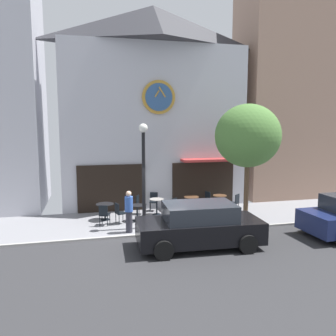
{
  "coord_description": "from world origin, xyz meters",
  "views": [
    {
      "loc": [
        -2.72,
        -12.37,
        4.31
      ],
      "look_at": [
        0.69,
        2.03,
        2.33
      ],
      "focal_mm": 36.2,
      "sensor_mm": 36.0,
      "label": 1
    }
  ],
  "objects_px": {
    "cafe_table_center_left": "(105,208)",
    "cafe_chair_near_tree": "(119,212)",
    "cafe_table_center_right": "(220,200)",
    "pedestrian_blue": "(129,211)",
    "street_lamp": "(144,176)",
    "cafe_chair_facing_street": "(104,213)",
    "cafe_chair_mid_row": "(173,206)",
    "cafe_chair_left_end": "(154,200)",
    "street_tree": "(248,136)",
    "cafe_table_center": "(191,201)",
    "cafe_chair_facing_wall": "(235,202)",
    "cafe_chair_near_lamp": "(206,199)",
    "cafe_chair_under_awning": "(139,203)",
    "cafe_table_leftmost": "(137,210)",
    "cafe_table_near_curb": "(157,204)",
    "parked_car_black": "(199,226)"
  },
  "relations": [
    {
      "from": "cafe_chair_left_end",
      "to": "cafe_chair_near_lamp",
      "type": "distance_m",
      "value": 2.62
    },
    {
      "from": "cafe_table_leftmost",
      "to": "cafe_chair_under_awning",
      "type": "height_order",
      "value": "cafe_chair_under_awning"
    },
    {
      "from": "street_lamp",
      "to": "pedestrian_blue",
      "type": "xyz_separation_m",
      "value": [
        -0.67,
        -0.41,
        -1.31
      ]
    },
    {
      "from": "cafe_chair_under_awning",
      "to": "pedestrian_blue",
      "type": "relative_size",
      "value": 0.54
    },
    {
      "from": "cafe_table_center_right",
      "to": "cafe_table_center",
      "type": "bearing_deg",
      "value": 172.97
    },
    {
      "from": "cafe_table_center_left",
      "to": "cafe_chair_near_tree",
      "type": "xyz_separation_m",
      "value": [
        0.57,
        -0.72,
        -0.02
      ]
    },
    {
      "from": "cafe_table_center",
      "to": "cafe_chair_facing_street",
      "type": "xyz_separation_m",
      "value": [
        -4.28,
        -1.42,
        0.01
      ]
    },
    {
      "from": "cafe_chair_facing_street",
      "to": "street_tree",
      "type": "bearing_deg",
      "value": -10.1
    },
    {
      "from": "cafe_chair_facing_street",
      "to": "cafe_chair_facing_wall",
      "type": "distance_m",
      "value": 6.34
    },
    {
      "from": "cafe_table_near_curb",
      "to": "parked_car_black",
      "type": "distance_m",
      "value": 4.47
    },
    {
      "from": "cafe_chair_under_awning",
      "to": "pedestrian_blue",
      "type": "bearing_deg",
      "value": -107.28
    },
    {
      "from": "street_lamp",
      "to": "cafe_chair_facing_street",
      "type": "xyz_separation_m",
      "value": [
        -1.59,
        0.7,
        -1.65
      ]
    },
    {
      "from": "cafe_chair_mid_row",
      "to": "cafe_chair_left_end",
      "type": "height_order",
      "value": "same"
    },
    {
      "from": "cafe_chair_near_tree",
      "to": "cafe_chair_near_lamp",
      "type": "distance_m",
      "value": 4.67
    },
    {
      "from": "cafe_table_center",
      "to": "pedestrian_blue",
      "type": "distance_m",
      "value": 4.22
    },
    {
      "from": "cafe_table_center_right",
      "to": "cafe_chair_facing_street",
      "type": "relative_size",
      "value": 0.85
    },
    {
      "from": "cafe_chair_left_end",
      "to": "pedestrian_blue",
      "type": "distance_m",
      "value": 3.5
    },
    {
      "from": "cafe_table_center_right",
      "to": "pedestrian_blue",
      "type": "relative_size",
      "value": 0.46
    },
    {
      "from": "cafe_table_near_curb",
      "to": "pedestrian_blue",
      "type": "bearing_deg",
      "value": -124.76
    },
    {
      "from": "cafe_chair_near_tree",
      "to": "cafe_chair_facing_wall",
      "type": "distance_m",
      "value": 5.68
    },
    {
      "from": "cafe_table_center",
      "to": "cafe_chair_near_tree",
      "type": "distance_m",
      "value": 3.85
    },
    {
      "from": "cafe_table_leftmost",
      "to": "cafe_table_near_curb",
      "type": "height_order",
      "value": "cafe_table_near_curb"
    },
    {
      "from": "parked_car_black",
      "to": "cafe_table_leftmost",
      "type": "bearing_deg",
      "value": 114.3
    },
    {
      "from": "street_lamp",
      "to": "cafe_table_center",
      "type": "relative_size",
      "value": 5.88
    },
    {
      "from": "cafe_chair_left_end",
      "to": "cafe_chair_near_tree",
      "type": "xyz_separation_m",
      "value": [
        -1.87,
        -1.84,
        0.0
      ]
    },
    {
      "from": "street_tree",
      "to": "parked_car_black",
      "type": "height_order",
      "value": "street_tree"
    },
    {
      "from": "cafe_table_center_right",
      "to": "cafe_chair_facing_wall",
      "type": "relative_size",
      "value": 0.85
    },
    {
      "from": "cafe_chair_mid_row",
      "to": "cafe_table_leftmost",
      "type": "bearing_deg",
      "value": -173.28
    },
    {
      "from": "pedestrian_blue",
      "to": "cafe_table_center_left",
      "type": "bearing_deg",
      "value": 112.96
    },
    {
      "from": "cafe_chair_left_end",
      "to": "cafe_chair_facing_street",
      "type": "bearing_deg",
      "value": -141.69
    },
    {
      "from": "cafe_table_leftmost",
      "to": "cafe_chair_facing_street",
      "type": "relative_size",
      "value": 0.8
    },
    {
      "from": "cafe_table_leftmost",
      "to": "cafe_table_center",
      "type": "distance_m",
      "value": 3.0
    },
    {
      "from": "cafe_chair_facing_street",
      "to": "pedestrian_blue",
      "type": "distance_m",
      "value": 1.48
    },
    {
      "from": "cafe_table_center_left",
      "to": "cafe_chair_under_awning",
      "type": "distance_m",
      "value": 1.75
    },
    {
      "from": "cafe_chair_left_end",
      "to": "pedestrian_blue",
      "type": "height_order",
      "value": "pedestrian_blue"
    },
    {
      "from": "street_lamp",
      "to": "cafe_chair_left_end",
      "type": "distance_m",
      "value": 3.28
    },
    {
      "from": "cafe_chair_facing_street",
      "to": "cafe_chair_near_tree",
      "type": "bearing_deg",
      "value": 12.76
    },
    {
      "from": "street_tree",
      "to": "cafe_chair_facing_wall",
      "type": "xyz_separation_m",
      "value": [
        0.34,
        1.79,
        -3.23
      ]
    },
    {
      "from": "cafe_chair_near_lamp",
      "to": "parked_car_black",
      "type": "height_order",
      "value": "parked_car_black"
    },
    {
      "from": "cafe_table_leftmost",
      "to": "cafe_chair_left_end",
      "type": "distance_m",
      "value": 1.92
    },
    {
      "from": "cafe_table_leftmost",
      "to": "cafe_table_center_right",
      "type": "bearing_deg",
      "value": 11.49
    },
    {
      "from": "cafe_chair_under_awning",
      "to": "cafe_chair_near_lamp",
      "type": "bearing_deg",
      "value": 1.41
    },
    {
      "from": "cafe_chair_left_end",
      "to": "cafe_chair_near_tree",
      "type": "height_order",
      "value": "same"
    },
    {
      "from": "street_lamp",
      "to": "cafe_chair_left_end",
      "type": "relative_size",
      "value": 4.76
    },
    {
      "from": "cafe_chair_under_awning",
      "to": "parked_car_black",
      "type": "xyz_separation_m",
      "value": [
        1.38,
        -4.74,
        0.23
      ]
    },
    {
      "from": "pedestrian_blue",
      "to": "cafe_chair_near_tree",
      "type": "bearing_deg",
      "value": 102.26
    },
    {
      "from": "street_lamp",
      "to": "cafe_table_near_curb",
      "type": "relative_size",
      "value": 5.6
    },
    {
      "from": "cafe_chair_left_end",
      "to": "street_tree",
      "type": "bearing_deg",
      "value": -41.57
    },
    {
      "from": "street_tree",
      "to": "cafe_chair_left_end",
      "type": "xyz_separation_m",
      "value": [
        -3.43,
        3.05,
        -3.23
      ]
    },
    {
      "from": "cafe_table_leftmost",
      "to": "cafe_chair_left_end",
      "type": "relative_size",
      "value": 0.8
    }
  ]
}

